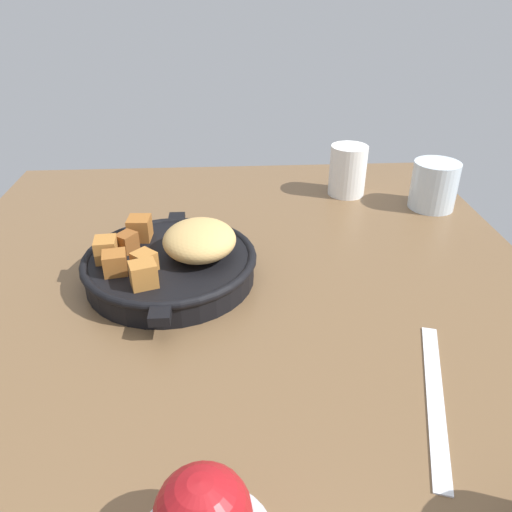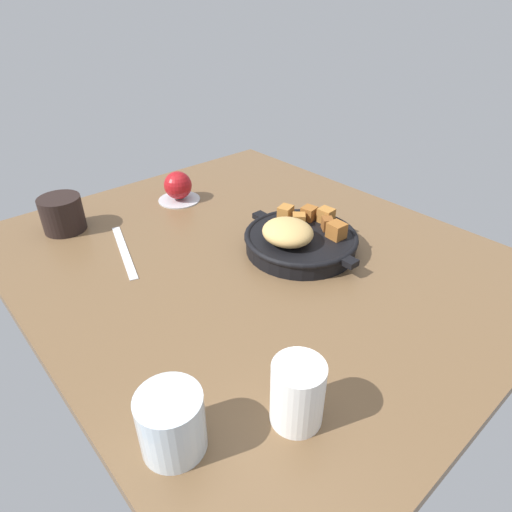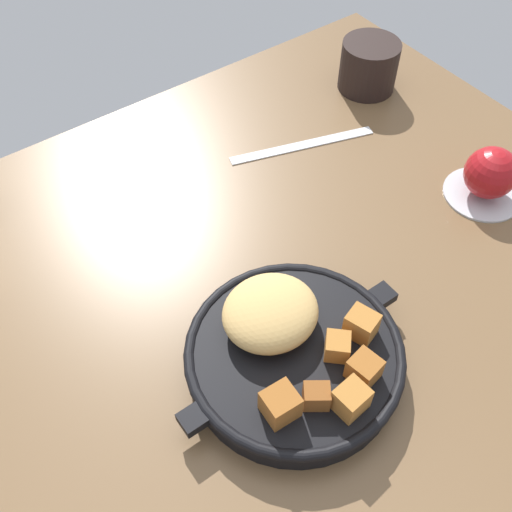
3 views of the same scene
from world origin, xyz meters
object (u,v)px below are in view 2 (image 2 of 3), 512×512
object	(u,v)px
white_creamer_pitcher	(297,393)
cast_iron_skillet	(299,239)
red_apple	(178,185)
butter_knife	(124,251)
water_glass_short	(172,423)
coffee_mug_dark	(62,214)

from	to	relation	value
white_creamer_pitcher	cast_iron_skillet	bearing A→B (deg)	-46.74
red_apple	white_creamer_pitcher	distance (cm)	68.66
cast_iron_skillet	butter_knife	xyz separation A→B (cm)	(23.23, 27.08, -2.62)
butter_knife	water_glass_short	bearing A→B (deg)	177.61
cast_iron_skillet	coffee_mug_dark	xyz separation A→B (cm)	(40.30, 32.33, 1.04)
red_apple	cast_iron_skillet	bearing A→B (deg)	-171.98
red_apple	water_glass_short	distance (cm)	68.67
butter_knife	water_glass_short	size ratio (longest dim) A/B	2.67
red_apple	white_creamer_pitcher	world-z (taller)	white_creamer_pitcher
butter_knife	water_glass_short	distance (cm)	46.94
coffee_mug_dark	white_creamer_pitcher	bearing A→B (deg)	-177.52
red_apple	butter_knife	xyz separation A→B (cm)	(-13.35, 21.92, -3.84)
red_apple	butter_knife	size ratio (longest dim) A/B	0.31
cast_iron_skillet	coffee_mug_dark	world-z (taller)	cast_iron_skillet
red_apple	coffee_mug_dark	size ratio (longest dim) A/B	0.77
red_apple	coffee_mug_dark	world-z (taller)	coffee_mug_dark
butter_knife	coffee_mug_dark	bearing A→B (deg)	34.46
cast_iron_skillet	coffee_mug_dark	bearing A→B (deg)	38.74
white_creamer_pitcher	red_apple	bearing A→B (deg)	-20.67
cast_iron_skillet	white_creamer_pitcher	xyz separation A→B (cm)	(-27.65, 29.39, 1.74)
cast_iron_skillet	water_glass_short	world-z (taller)	water_glass_short
butter_knife	coffee_mug_dark	distance (cm)	18.24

